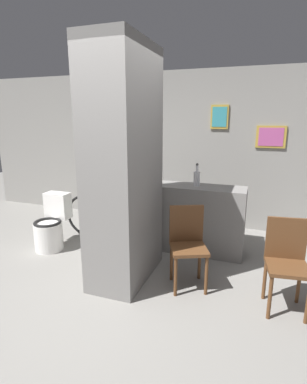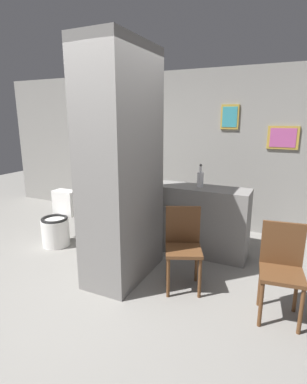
# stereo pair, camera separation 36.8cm
# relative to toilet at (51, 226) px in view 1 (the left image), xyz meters

# --- Properties ---
(ground_plane) EXTENTS (14.00, 14.00, 0.00)m
(ground_plane) POSITION_rel_toilet_xyz_m (1.38, -0.87, -0.32)
(ground_plane) COLOR gray
(wall_back) EXTENTS (8.00, 0.09, 2.60)m
(wall_back) POSITION_rel_toilet_xyz_m (1.38, 1.76, 0.98)
(wall_back) COLOR gray
(wall_back) RESTS_ON ground_plane
(pillar_center) EXTENTS (0.58, 1.04, 2.60)m
(pillar_center) POSITION_rel_toilet_xyz_m (1.34, -0.35, 0.98)
(pillar_center) COLOR gray
(pillar_center) RESTS_ON ground_plane
(counter_shelf) EXTENTS (1.48, 0.44, 0.94)m
(counter_shelf) POSITION_rel_toilet_xyz_m (1.89, 0.60, 0.15)
(counter_shelf) COLOR gray
(counter_shelf) RESTS_ON ground_plane
(toilet) EXTENTS (0.40, 0.56, 0.78)m
(toilet) POSITION_rel_toilet_xyz_m (0.00, 0.00, 0.00)
(toilet) COLOR white
(toilet) RESTS_ON ground_plane
(chair_near_pillar) EXTENTS (0.50, 0.50, 0.90)m
(chair_near_pillar) POSITION_rel_toilet_xyz_m (2.07, -0.30, 0.18)
(chair_near_pillar) COLOR brown
(chair_near_pillar) RESTS_ON ground_plane
(chair_by_doorway) EXTENTS (0.43, 0.43, 0.90)m
(chair_by_doorway) POSITION_rel_toilet_xyz_m (3.07, -0.40, 0.18)
(chair_by_doorway) COLOR brown
(chair_by_doorway) RESTS_ON ground_plane
(bicycle) EXTENTS (1.70, 0.42, 0.72)m
(bicycle) POSITION_rel_toilet_xyz_m (0.74, 0.55, 0.03)
(bicycle) COLOR black
(bicycle) RESTS_ON ground_plane
(bottle_tall) EXTENTS (0.09, 0.09, 0.31)m
(bottle_tall) POSITION_rel_toilet_xyz_m (1.96, 0.62, 0.73)
(bottle_tall) COLOR silver
(bottle_tall) RESTS_ON counter_shelf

